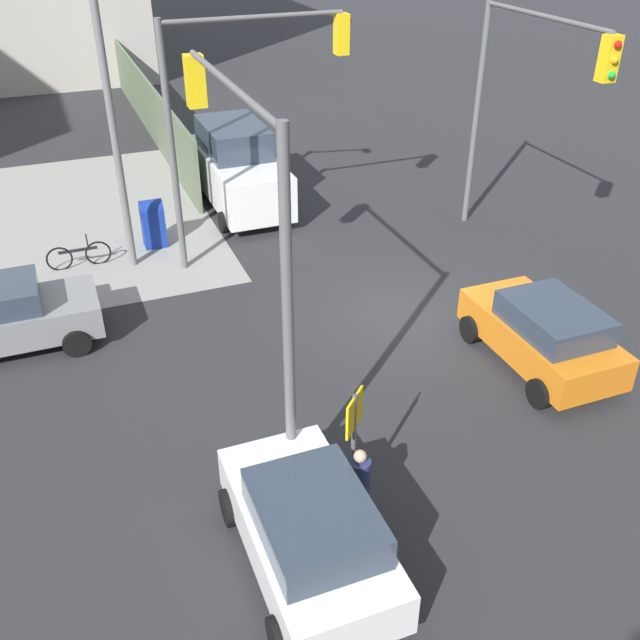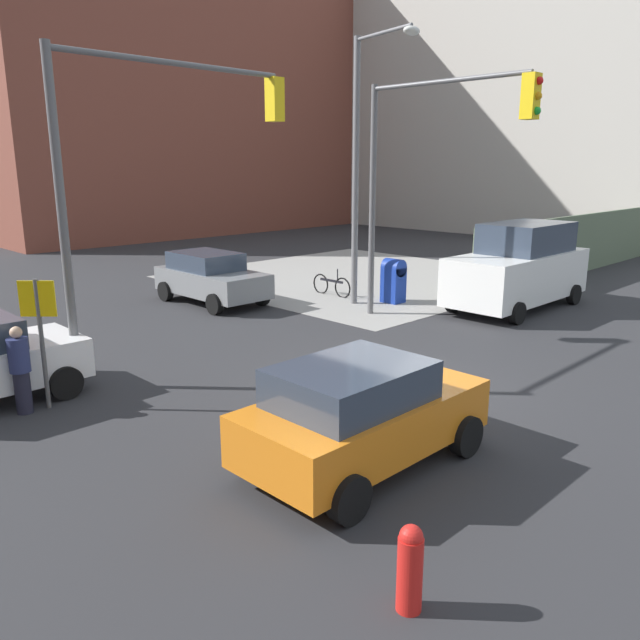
{
  "view_description": "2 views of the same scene",
  "coord_description": "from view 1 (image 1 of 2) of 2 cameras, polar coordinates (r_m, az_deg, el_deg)",
  "views": [
    {
      "loc": [
        -13.37,
        7.44,
        9.16
      ],
      "look_at": [
        -0.63,
        2.45,
        0.75
      ],
      "focal_mm": 40.0,
      "sensor_mm": 36.0,
      "label": 1
    },
    {
      "loc": [
        -9.41,
        -7.39,
        4.33
      ],
      "look_at": [
        0.91,
        3.03,
        0.68
      ],
      "focal_mm": 35.0,
      "sensor_mm": 36.0,
      "label": 2
    }
  ],
  "objects": [
    {
      "name": "construction_fence",
      "position": [
        32.94,
        -13.94,
        16.73
      ],
      "size": [
        20.62,
        0.12,
        2.4
      ],
      "primitive_type": "cube",
      "color": "#56664C",
      "rests_on": "ground"
    },
    {
      "name": "pedestrian_crossing",
      "position": [
        11.83,
        3.14,
        -13.23
      ],
      "size": [
        0.36,
        0.36,
        1.6
      ],
      "rotation": [
        0.0,
        0.0,
        4.61
      ],
      "color": "navy",
      "rests_on": "ground"
    },
    {
      "name": "mailbox_blue",
      "position": [
        21.44,
        -13.23,
        7.66
      ],
      "size": [
        0.56,
        0.64,
        1.43
      ],
      "color": "navy",
      "rests_on": "ground"
    },
    {
      "name": "traffic_signal_ne_corner",
      "position": [
        19.07,
        -6.37,
        17.57
      ],
      "size": [
        0.36,
        5.01,
        6.5
      ],
      "color": "#59595B",
      "rests_on": "ground"
    },
    {
      "name": "traffic_signal_nw_corner",
      "position": [
        12.3,
        -6.12,
        9.87
      ],
      "size": [
        5.71,
        0.36,
        6.5
      ],
      "color": "#59595B",
      "rests_on": "ground"
    },
    {
      "name": "van_white_delivery",
      "position": [
        23.8,
        -6.59,
        12.04
      ],
      "size": [
        5.4,
        2.32,
        2.62
      ],
      "color": "white",
      "rests_on": "ground"
    },
    {
      "name": "sedan_white",
      "position": [
        11.19,
        -0.87,
        -16.43
      ],
      "size": [
        3.8,
        2.02,
        1.62
      ],
      "color": "white",
      "rests_on": "ground"
    },
    {
      "name": "coupe_gray",
      "position": [
        17.56,
        -24.11,
        0.29
      ],
      "size": [
        2.02,
        4.05,
        1.62
      ],
      "color": "slate",
      "rests_on": "ground"
    },
    {
      "name": "warning_sign_two_way",
      "position": [
        11.57,
        2.72,
        -9.01
      ],
      "size": [
        0.48,
        0.48,
        2.4
      ],
      "color": "#4C4C4C",
      "rests_on": "ground"
    },
    {
      "name": "street_lamp_corner",
      "position": [
        19.13,
        -15.47,
        17.04
      ],
      "size": [
        0.87,
        2.63,
        8.0
      ],
      "color": "slate",
      "rests_on": "ground"
    },
    {
      "name": "ground_plane",
      "position": [
        17.84,
        6.61,
        0.45
      ],
      "size": [
        120.0,
        120.0,
        0.0
      ],
      "primitive_type": "plane",
      "color": "#28282B"
    },
    {
      "name": "bicycle_leaning_on_fence",
      "position": [
        20.92,
        -18.72,
        4.91
      ],
      "size": [
        0.05,
        1.75,
        0.97
      ],
      "color": "black",
      "rests_on": "ground"
    },
    {
      "name": "sidewalk_corner",
      "position": [
        24.22,
        -23.54,
        6.67
      ],
      "size": [
        12.0,
        12.0,
        0.01
      ],
      "primitive_type": "cube",
      "color": "gray",
      "rests_on": "ground"
    },
    {
      "name": "sedan_orange",
      "position": [
        16.18,
        17.43,
        -0.98
      ],
      "size": [
        3.87,
        2.02,
        1.62
      ],
      "color": "orange",
      "rests_on": "ground"
    },
    {
      "name": "traffic_signal_se_corner",
      "position": [
        20.38,
        15.93,
        17.57
      ],
      "size": [
        5.26,
        0.36,
        6.5
      ],
      "color": "#59595B",
      "rests_on": "ground"
    }
  ]
}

